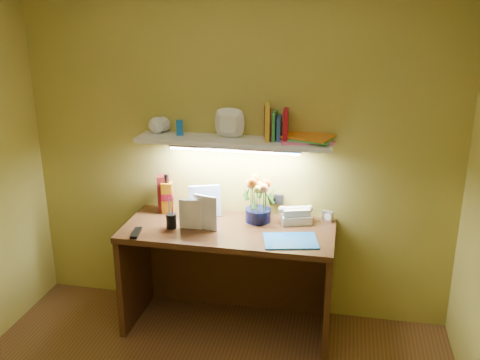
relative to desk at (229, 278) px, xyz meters
name	(u,v)px	position (x,y,z in m)	size (l,w,h in m)	color
desk	(229,278)	(0.00, 0.00, 0.00)	(1.40, 0.60, 0.75)	#381A0F
flower_bouquet	(258,200)	(0.17, 0.16, 0.53)	(0.19, 0.19, 0.31)	#080D36
telephone	(296,214)	(0.43, 0.19, 0.43)	(0.20, 0.15, 0.12)	white
desk_clock	(328,216)	(0.64, 0.25, 0.41)	(0.07, 0.04, 0.07)	silver
whisky_bottle	(167,193)	(-0.48, 0.19, 0.52)	(0.08, 0.08, 0.28)	#A9630A
whisky_box	(164,193)	(-0.52, 0.22, 0.51)	(0.08, 0.08, 0.26)	#5F1314
pen_cup	(171,216)	(-0.37, -0.07, 0.46)	(0.07, 0.07, 0.17)	black
art_card	(205,201)	(-0.20, 0.18, 0.48)	(0.22, 0.04, 0.22)	white
tv_remote	(136,233)	(-0.56, -0.21, 0.38)	(0.04, 0.16, 0.02)	black
blue_folder	(291,241)	(0.43, -0.12, 0.38)	(0.33, 0.24, 0.01)	blue
desk_book_a	(179,213)	(-0.32, -0.06, 0.48)	(0.15, 0.02, 0.21)	silver
desk_book_b	(194,210)	(-0.23, -0.02, 0.49)	(0.17, 0.02, 0.24)	white
wall_shelf	(239,135)	(0.04, 0.18, 0.96)	(1.32, 0.34, 0.27)	white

